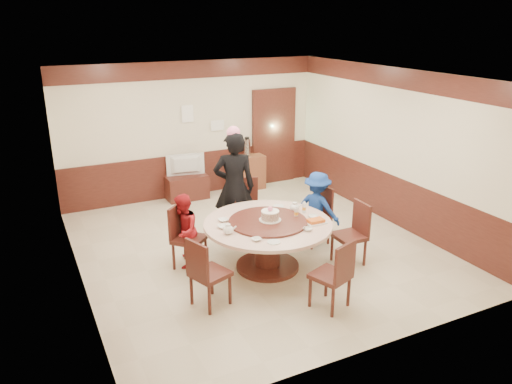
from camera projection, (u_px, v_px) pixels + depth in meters
name	position (u px, v px, depth m)	size (l,w,h in m)	color
room	(256.00, 186.00, 7.95)	(6.00, 6.04, 2.84)	beige
banquet_table	(268.00, 236.00, 7.45)	(1.91, 1.91, 0.78)	#451C15
chair_0	(315.00, 226.00, 8.38)	(0.51, 0.50, 0.97)	#451C15
chair_1	(247.00, 217.00, 8.76)	(0.56, 0.57, 0.97)	#451C15
chair_2	(188.00, 248.00, 7.58)	(0.62, 0.62, 0.97)	#451C15
chair_3	(209.00, 284.00, 6.55)	(0.57, 0.56, 0.97)	#451C15
chair_4	(331.00, 286.00, 6.50)	(0.57, 0.57, 0.97)	#451C15
chair_5	(350.00, 245.00, 7.68)	(0.46, 0.45, 0.97)	#451C15
person_standing	(234.00, 187.00, 8.28)	(0.69, 0.45, 1.89)	black
person_red	(183.00, 231.00, 7.53)	(0.55, 0.43, 1.14)	#A7161D
person_blue	(317.00, 208.00, 8.27)	(0.80, 0.46, 1.24)	navy
birthday_cake	(270.00, 215.00, 7.35)	(0.33, 0.33, 0.22)	white
teapot_left	(228.00, 230.00, 6.97)	(0.17, 0.15, 0.13)	white
teapot_right	(295.00, 208.00, 7.78)	(0.17, 0.15, 0.13)	white
bowl_0	(223.00, 220.00, 7.41)	(0.15, 0.15, 0.04)	white
bowl_1	(308.00, 229.00, 7.09)	(0.13, 0.13, 0.04)	white
bowl_2	(256.00, 239.00, 6.77)	(0.13, 0.13, 0.03)	white
bowl_3	(313.00, 217.00, 7.52)	(0.14, 0.14, 0.04)	white
bowl_4	(223.00, 227.00, 7.18)	(0.16, 0.16, 0.04)	white
saucer_near	(274.00, 242.00, 6.72)	(0.18, 0.18, 0.01)	white
saucer_far	(278.00, 206.00, 7.98)	(0.18, 0.18, 0.01)	white
shrimp_platter	(316.00, 221.00, 7.34)	(0.30, 0.20, 0.06)	white
bottle_0	(296.00, 213.00, 7.52)	(0.06, 0.06, 0.16)	white
bottle_1	(304.00, 208.00, 7.71)	(0.06, 0.06, 0.16)	white
tv_stand	(187.00, 187.00, 10.43)	(0.85, 0.45, 0.50)	#451C15
television	(186.00, 165.00, 10.28)	(0.79, 0.10, 0.45)	gray
side_cabinet	(246.00, 173.00, 10.99)	(0.80, 0.40, 0.75)	brown
thermos	(247.00, 148.00, 10.81)	(0.15, 0.15, 0.38)	silver
notice_left	(188.00, 114.00, 10.17)	(0.25, 0.00, 0.35)	white
notice_right	(218.00, 125.00, 10.54)	(0.30, 0.00, 0.22)	white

